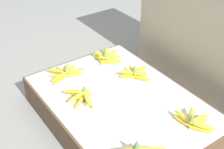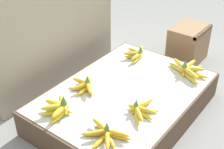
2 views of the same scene
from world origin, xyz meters
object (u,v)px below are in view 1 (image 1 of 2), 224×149
(banana_bunch_middle_midleft, at_px, (135,73))
(banana_bunch_middle_right, at_px, (193,121))
(banana_bunch_middle_left, at_px, (107,57))
(banana_bunch_front_midleft, at_px, (81,96))
(banana_bunch_front_left, at_px, (65,73))

(banana_bunch_middle_midleft, bearing_deg, banana_bunch_middle_right, -3.34)
(banana_bunch_middle_left, relative_size, banana_bunch_middle_midleft, 1.02)
(banana_bunch_front_midleft, height_order, banana_bunch_middle_midleft, banana_bunch_middle_midleft)
(banana_bunch_middle_left, xyz_separation_m, banana_bunch_middle_right, (0.75, 0.01, -0.01))
(banana_bunch_middle_right, bearing_deg, banana_bunch_front_left, -157.25)
(banana_bunch_middle_left, height_order, banana_bunch_middle_right, banana_bunch_middle_left)
(banana_bunch_middle_left, relative_size, banana_bunch_middle_right, 0.87)
(banana_bunch_front_midleft, relative_size, banana_bunch_middle_left, 1.17)
(banana_bunch_front_left, xyz_separation_m, banana_bunch_front_midleft, (0.26, -0.03, -0.00))
(banana_bunch_front_left, height_order, banana_bunch_middle_left, banana_bunch_middle_left)
(banana_bunch_front_left, relative_size, banana_bunch_middle_left, 1.20)
(banana_bunch_front_left, relative_size, banana_bunch_front_midleft, 1.02)
(banana_bunch_middle_left, distance_m, banana_bunch_middle_midleft, 0.25)
(banana_bunch_front_midleft, xyz_separation_m, banana_bunch_middle_right, (0.49, 0.35, 0.00))
(banana_bunch_front_left, height_order, banana_bunch_middle_midleft, banana_bunch_middle_midleft)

